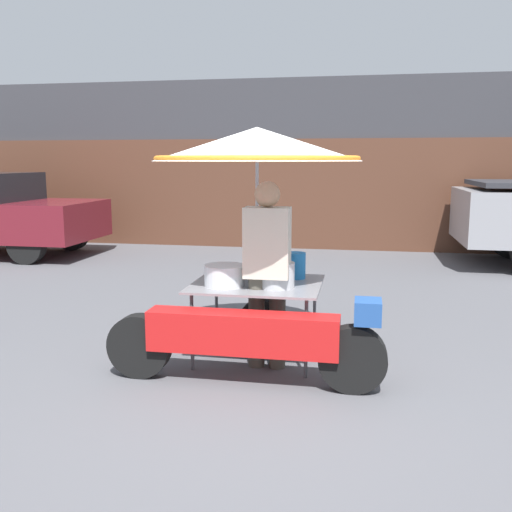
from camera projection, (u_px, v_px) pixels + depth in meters
ground_plane at (258, 393)px, 4.37m from camera, size 36.00×36.00×0.00m
shopfront_building at (328, 165)px, 12.11m from camera, size 28.00×2.06×3.34m
vendor_motorcycle_cart at (256, 185)px, 4.82m from camera, size 2.25×1.79×2.04m
vendor_person at (267, 265)px, 4.78m from camera, size 0.38×0.22×1.59m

